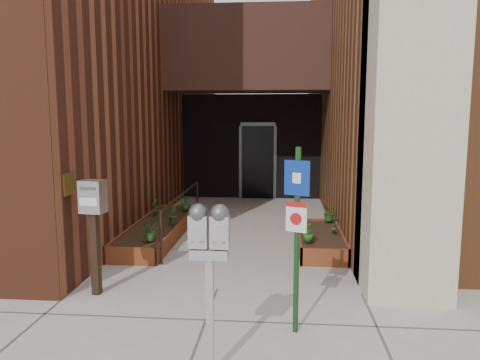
# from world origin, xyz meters

# --- Properties ---
(ground) EXTENTS (80.00, 80.00, 0.00)m
(ground) POSITION_xyz_m (0.00, 0.00, 0.00)
(ground) COLOR #9E9991
(ground) RESTS_ON ground
(architecture) EXTENTS (20.00, 14.60, 10.00)m
(architecture) POSITION_xyz_m (-0.18, 6.89, 4.98)
(architecture) COLOR brown
(architecture) RESTS_ON ground
(planter_left) EXTENTS (0.90, 3.60, 0.30)m
(planter_left) POSITION_xyz_m (-1.55, 2.70, 0.13)
(planter_left) COLOR brown
(planter_left) RESTS_ON ground
(planter_right) EXTENTS (0.80, 2.20, 0.30)m
(planter_right) POSITION_xyz_m (1.60, 2.20, 0.13)
(planter_right) COLOR brown
(planter_right) RESTS_ON ground
(handrail) EXTENTS (0.04, 3.34, 0.90)m
(handrail) POSITION_xyz_m (-1.05, 2.65, 0.75)
(handrail) COLOR black
(handrail) RESTS_ON ground
(parking_meter) EXTENTS (0.37, 0.17, 1.65)m
(parking_meter) POSITION_xyz_m (0.24, -2.18, 1.28)
(parking_meter) COLOR #B3B4B6
(parking_meter) RESTS_ON ground
(sign_post) EXTENTS (0.27, 0.13, 2.09)m
(sign_post) POSITION_xyz_m (1.05, -1.21, 1.28)
(sign_post) COLOR #153A15
(sign_post) RESTS_ON ground
(payment_dropbox) EXTENTS (0.34, 0.28, 1.57)m
(payment_dropbox) POSITION_xyz_m (-1.61, -0.31, 1.13)
(payment_dropbox) COLOR black
(payment_dropbox) RESTS_ON ground
(shrub_left_a) EXTENTS (0.42, 0.42, 0.33)m
(shrub_left_a) POSITION_xyz_m (-1.34, 1.38, 0.47)
(shrub_left_a) COLOR #2A5F1B
(shrub_left_a) RESTS_ON planter_left
(shrub_left_b) EXTENTS (0.22, 0.22, 0.35)m
(shrub_left_b) POSITION_xyz_m (-1.25, 2.65, 0.47)
(shrub_left_b) COLOR #225C1A
(shrub_left_b) RESTS_ON planter_left
(shrub_left_c) EXTENTS (0.23, 0.23, 0.34)m
(shrub_left_c) POSITION_xyz_m (-1.25, 3.88, 0.47)
(shrub_left_c) COLOR #225117
(shrub_left_c) RESTS_ON planter_left
(shrub_left_d) EXTENTS (0.24, 0.24, 0.33)m
(shrub_left_d) POSITION_xyz_m (-1.81, 3.39, 0.47)
(shrub_left_d) COLOR #225D1A
(shrub_left_d) RESTS_ON planter_left
(shrub_right_a) EXTENTS (0.20, 0.20, 0.33)m
(shrub_right_a) POSITION_xyz_m (1.35, 1.53, 0.47)
(shrub_right_a) COLOR #23631C
(shrub_right_a) RESTS_ON planter_right
(shrub_right_b) EXTENTS (0.21, 0.21, 0.31)m
(shrub_right_b) POSITION_xyz_m (1.85, 2.17, 0.45)
(shrub_right_b) COLOR #1C611B
(shrub_right_b) RESTS_ON planter_right
(shrub_right_c) EXTENTS (0.34, 0.34, 0.35)m
(shrub_right_c) POSITION_xyz_m (1.85, 3.10, 0.47)
(shrub_right_c) COLOR #235317
(shrub_right_c) RESTS_ON planter_right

